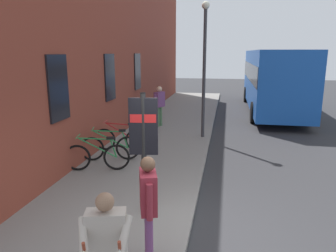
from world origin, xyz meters
TOP-DOWN VIEW (x-y plane):
  - ground at (6.00, -1.00)m, footprint 60.00×60.00m
  - sidewalk_pavement at (8.00, 1.75)m, footprint 24.00×3.50m
  - station_facade at (8.99, 3.80)m, footprint 22.00×0.65m
  - bicycle_end_of_row at (2.58, 2.82)m, footprint 0.57×1.74m
  - bicycle_nearest_sign at (3.44, 2.77)m, footprint 0.62×1.72m
  - bicycle_far_end at (4.40, 2.78)m, footprint 0.48×1.77m
  - transit_info_sign at (0.59, 0.98)m, footprint 0.16×0.56m
  - city_bus at (13.43, -3.00)m, footprint 10.50×2.65m
  - pedestrian_crossing_street at (-0.88, 0.53)m, footprint 0.61×0.37m
  - pedestrian_by_facade at (8.12, 2.28)m, footprint 0.60×0.43m
  - tourist_with_hotdogs at (-2.05, 0.73)m, footprint 0.63×0.63m
  - street_lamp at (6.64, 0.30)m, footprint 0.28×0.28m

SIDE VIEW (x-z plane):
  - ground at x=6.00m, z-range 0.00..0.00m
  - sidewalk_pavement at x=8.00m, z-range 0.00..0.12m
  - bicycle_end_of_row at x=2.58m, z-range 0.02..1.00m
  - bicycle_nearest_sign at x=3.44m, z-range 0.02..1.00m
  - bicycle_far_end at x=4.40m, z-range 0.02..1.00m
  - tourist_with_hotdogs at x=-2.05m, z-range 0.31..1.91m
  - pedestrian_crossing_street at x=-0.88m, z-range 0.30..1.96m
  - pedestrian_by_facade at x=8.12m, z-range 0.31..2.04m
  - transit_info_sign at x=0.59m, z-range 0.52..2.92m
  - city_bus at x=13.43m, z-range 0.24..3.59m
  - street_lamp at x=6.64m, z-range 0.59..5.45m
  - station_facade at x=8.99m, z-range 0.00..8.15m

